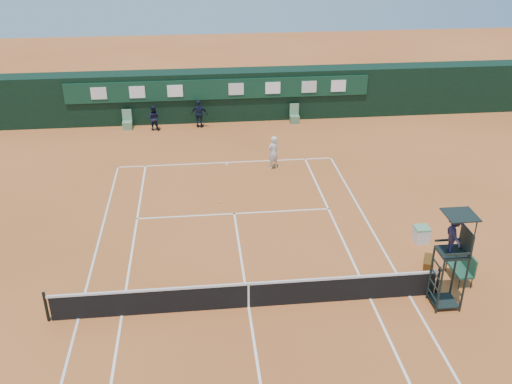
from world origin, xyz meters
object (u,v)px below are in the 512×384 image
(umpire_chair, at_px, (454,241))
(player, at_px, (273,152))
(cooler, at_px, (421,234))
(player_bench, at_px, (463,265))
(tennis_net, at_px, (249,295))

(umpire_chair, bearing_deg, player, 109.66)
(cooler, bearing_deg, player_bench, -79.35)
(player_bench, distance_m, cooler, 2.69)
(player_bench, bearing_deg, player, 117.55)
(tennis_net, height_order, umpire_chair, umpire_chair)
(player, bearing_deg, umpire_chair, 76.19)
(umpire_chair, relative_size, cooler, 5.30)
(umpire_chair, bearing_deg, tennis_net, 174.99)
(umpire_chair, distance_m, player_bench, 2.58)
(tennis_net, bearing_deg, umpire_chair, -5.01)
(umpire_chair, distance_m, cooler, 4.53)
(tennis_net, relative_size, player, 7.53)
(cooler, bearing_deg, tennis_net, -154.69)
(cooler, height_order, player, player)
(umpire_chair, height_order, player_bench, umpire_chair)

